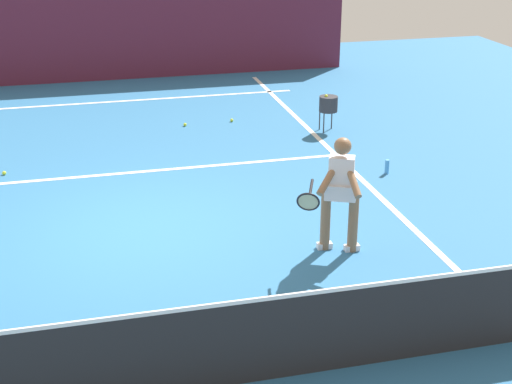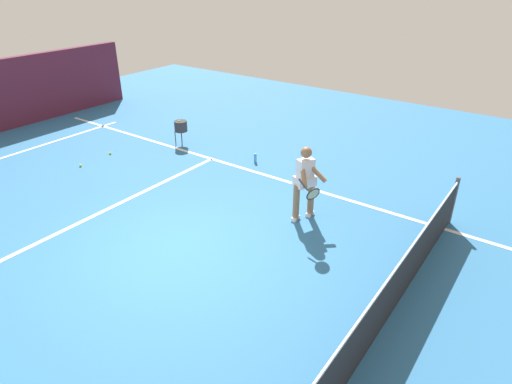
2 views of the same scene
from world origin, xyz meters
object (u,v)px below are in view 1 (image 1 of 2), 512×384
(tennis_player, at_px, (340,191))
(tennis_ball_near, at_px, (4,173))
(tennis_ball_mid, at_px, (185,125))
(ball_hopper, at_px, (328,104))
(tennis_ball_far, at_px, (232,120))
(water_bottle, at_px, (387,167))

(tennis_player, distance_m, tennis_ball_near, 6.02)
(tennis_ball_mid, height_order, ball_hopper, ball_hopper)
(tennis_ball_near, height_order, ball_hopper, ball_hopper)
(tennis_player, relative_size, ball_hopper, 2.09)
(ball_hopper, bearing_deg, tennis_player, 72.25)
(tennis_ball_far, bearing_deg, tennis_ball_mid, 4.22)
(tennis_ball_near, distance_m, ball_hopper, 6.13)
(water_bottle, bearing_deg, ball_hopper, -85.63)
(tennis_ball_near, xyz_separation_m, tennis_ball_mid, (-3.36, -1.98, 0.00))
(tennis_ball_far, distance_m, ball_hopper, 2.07)
(ball_hopper, bearing_deg, water_bottle, 94.37)
(tennis_ball_mid, distance_m, tennis_ball_far, 0.98)
(tennis_ball_far, relative_size, water_bottle, 0.28)
(tennis_player, height_order, tennis_ball_near, tennis_player)
(tennis_ball_mid, relative_size, water_bottle, 0.28)
(water_bottle, bearing_deg, tennis_player, 54.49)
(tennis_ball_near, relative_size, tennis_ball_mid, 1.00)
(tennis_ball_near, bearing_deg, tennis_ball_mid, -149.42)
(ball_hopper, bearing_deg, tennis_ball_mid, -20.48)
(tennis_player, relative_size, tennis_ball_far, 23.48)
(tennis_ball_near, bearing_deg, ball_hopper, -170.73)
(tennis_ball_mid, bearing_deg, tennis_player, 100.32)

